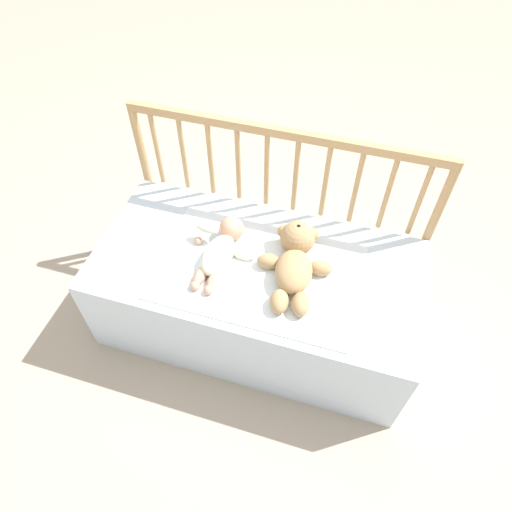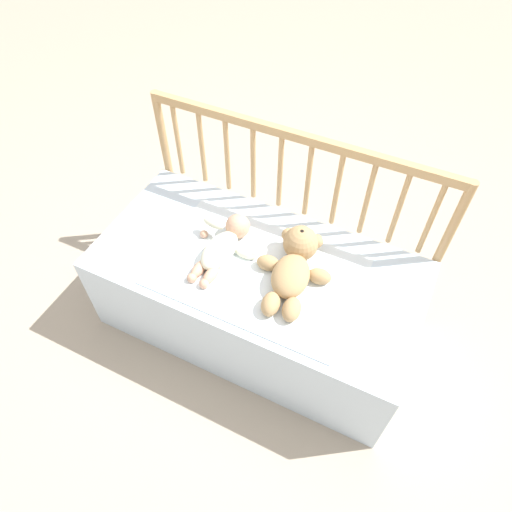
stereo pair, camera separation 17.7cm
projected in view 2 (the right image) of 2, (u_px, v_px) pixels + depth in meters
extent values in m
plane|color=tan|center=(257.00, 321.00, 2.16)|extent=(12.00, 12.00, 0.00)
cube|color=silver|center=(257.00, 295.00, 1.99)|extent=(1.33, 0.65, 0.43)
cylinder|color=tan|center=(169.00, 170.00, 2.22)|extent=(0.04, 0.04, 0.84)
cylinder|color=tan|center=(437.00, 260.00, 1.86)|extent=(0.04, 0.04, 0.84)
cube|color=tan|center=(297.00, 136.00, 1.73)|extent=(1.29, 0.03, 0.04)
cylinder|color=tan|center=(178.00, 140.00, 2.04)|extent=(0.02, 0.02, 0.37)
cylinder|color=tan|center=(202.00, 148.00, 2.01)|extent=(0.02, 0.02, 0.37)
cylinder|color=tan|center=(227.00, 156.00, 1.97)|extent=(0.02, 0.02, 0.37)
cylinder|color=tan|center=(253.00, 164.00, 1.94)|extent=(0.02, 0.02, 0.37)
cylinder|color=tan|center=(280.00, 172.00, 1.90)|extent=(0.02, 0.02, 0.37)
cylinder|color=tan|center=(308.00, 181.00, 1.87)|extent=(0.02, 0.02, 0.37)
cylinder|color=tan|center=(337.00, 190.00, 1.83)|extent=(0.02, 0.02, 0.37)
cylinder|color=tan|center=(367.00, 200.00, 1.80)|extent=(0.02, 0.02, 0.37)
cylinder|color=tan|center=(398.00, 210.00, 1.76)|extent=(0.02, 0.02, 0.37)
cylinder|color=tan|center=(431.00, 220.00, 1.73)|extent=(0.02, 0.02, 0.37)
cube|color=white|center=(257.00, 271.00, 1.80)|extent=(0.80, 0.52, 0.01)
ellipsoid|color=tan|center=(291.00, 276.00, 1.72)|extent=(0.17, 0.22, 0.10)
sphere|color=tan|center=(301.00, 243.00, 1.80)|extent=(0.14, 0.14, 0.14)
sphere|color=tan|center=(302.00, 236.00, 1.77)|extent=(0.06, 0.06, 0.06)
sphere|color=black|center=(302.00, 232.00, 1.75)|extent=(0.02, 0.02, 0.02)
sphere|color=tan|center=(289.00, 235.00, 1.83)|extent=(0.06, 0.06, 0.06)
sphere|color=tan|center=(316.00, 241.00, 1.80)|extent=(0.06, 0.06, 0.06)
ellipsoid|color=tan|center=(268.00, 264.00, 1.79)|extent=(0.10, 0.08, 0.06)
ellipsoid|color=tan|center=(320.00, 276.00, 1.75)|extent=(0.10, 0.08, 0.06)
ellipsoid|color=tan|center=(271.00, 304.00, 1.66)|extent=(0.08, 0.11, 0.07)
ellipsoid|color=tan|center=(292.00, 309.00, 1.65)|extent=(0.08, 0.11, 0.07)
ellipsoid|color=#EAEACC|center=(220.00, 250.00, 1.82)|extent=(0.13, 0.22, 0.08)
sphere|color=tan|center=(238.00, 226.00, 1.89)|extent=(0.10, 0.10, 0.10)
ellipsoid|color=#EAEACC|center=(214.00, 223.00, 1.87)|extent=(0.10, 0.05, 0.04)
ellipsoid|color=#EAEACC|center=(245.00, 253.00, 1.83)|extent=(0.10, 0.05, 0.04)
sphere|color=tan|center=(204.00, 234.00, 1.90)|extent=(0.03, 0.03, 0.03)
sphere|color=tan|center=(252.00, 255.00, 1.83)|extent=(0.03, 0.03, 0.03)
ellipsoid|color=tan|center=(199.00, 269.00, 1.78)|extent=(0.05, 0.10, 0.05)
ellipsoid|color=tan|center=(211.00, 275.00, 1.76)|extent=(0.05, 0.10, 0.05)
sphere|color=tan|center=(192.00, 278.00, 1.75)|extent=(0.04, 0.04, 0.04)
sphere|color=tan|center=(204.00, 284.00, 1.74)|extent=(0.04, 0.04, 0.04)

